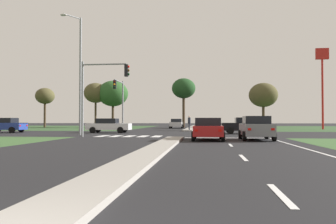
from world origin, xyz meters
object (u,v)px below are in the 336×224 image
car_white_third (109,125)px  traffic_signal_far_left (120,96)px  car_blue_fifth (5,125)px  treeline_near (45,96)px  treeline_second (96,93)px  street_lamp_second (79,70)px  car_grey_near (256,128)px  car_black_sixth (245,125)px  treeline_fourth (184,89)px  car_silver_second (176,123)px  pedestrian_at_median (189,121)px  fastfood_pole_sign (322,70)px  traffic_signal_near_left (99,86)px  treeline_third (113,94)px  treeline_fifth (263,95)px  car_red_fourth (208,129)px

car_white_third → traffic_signal_far_left: traffic_signal_far_left is taller
car_white_third → car_blue_fifth: bearing=-85.8°
treeline_near → treeline_second: 9.39m
traffic_signal_far_left → street_lamp_second: 9.27m
traffic_signal_far_left → car_grey_near: bearing=-47.8°
car_black_sixth → treeline_fourth: bearing=16.0°
car_silver_second → traffic_signal_far_left: size_ratio=0.70×
car_blue_fifth → street_lamp_second: 12.10m
pedestrian_at_median → treeline_fourth: treeline_fourth is taller
fastfood_pole_sign → street_lamp_second: bearing=-142.9°
car_white_third → treeline_second: 26.73m
street_lamp_second → pedestrian_at_median: street_lamp_second is taller
treeline_near → treeline_fourth: treeline_fourth is taller
traffic_signal_near_left → treeline_second: 34.72m
traffic_signal_near_left → treeline_second: bearing=108.9°
treeline_third → treeline_fifth: treeline_third is taller
car_grey_near → fastfood_pole_sign: fastfood_pole_sign is taller
car_silver_second → traffic_signal_near_left: bearing=82.1°
car_silver_second → treeline_near: bearing=-10.5°
car_blue_fifth → car_white_third: bearing=-85.8°
car_white_third → treeline_third: (-6.49, 24.76, 5.31)m
fastfood_pole_sign → treeline_fourth: bearing=152.9°
traffic_signal_near_left → treeline_second: treeline_second is taller
fastfood_pole_sign → treeline_third: (-33.17, 9.30, -2.36)m
car_blue_fifth → street_lamp_second: size_ratio=0.40×
car_white_third → treeline_fifth: size_ratio=0.59×
car_white_third → fastfood_pole_sign: size_ratio=0.40×
traffic_signal_far_left → street_lamp_second: street_lamp_second is taller
fastfood_pole_sign → treeline_fifth: bearing=125.8°
pedestrian_at_median → treeline_second: bearing=-27.0°
pedestrian_at_median → car_silver_second: bearing=-60.3°
treeline_third → traffic_signal_far_left: bearing=-72.3°
car_grey_near → treeline_fifth: treeline_fifth is taller
treeline_second → pedestrian_at_median: bearing=-44.9°
car_white_third → treeline_fourth: size_ratio=0.52×
car_silver_second → pedestrian_at_median: (2.64, -12.65, 0.40)m
car_blue_fifth → treeline_third: treeline_third is taller
traffic_signal_far_left → street_lamp_second: size_ratio=0.57×
treeline_third → pedestrian_at_median: bearing=-51.0°
fastfood_pole_sign → car_white_third: bearing=-149.9°
treeline_near → street_lamp_second: bearing=-58.8°
street_lamp_second → treeline_near: size_ratio=1.47×
street_lamp_second → treeline_fourth: (7.33, 31.46, 1.15)m
treeline_fourth → treeline_near: bearing=-175.4°
car_grey_near → pedestrian_at_median: size_ratio=2.46×
car_red_fourth → traffic_signal_near_left: bearing=160.5°
pedestrian_at_median → traffic_signal_far_left: bearing=40.6°
treeline_near → treeline_third: treeline_third is taller
car_red_fourth → treeline_fourth: 38.09m
street_lamp_second → treeline_fourth: size_ratio=1.19×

